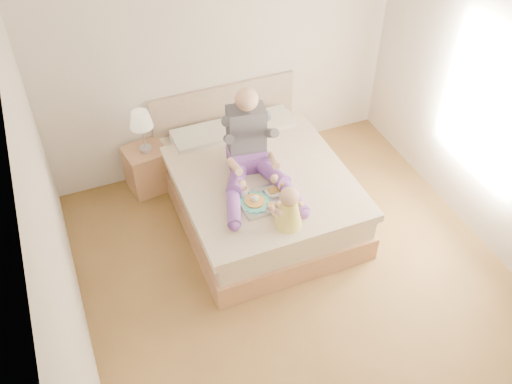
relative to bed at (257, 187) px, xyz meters
name	(u,v)px	position (x,y,z in m)	size (l,w,h in m)	color
room	(317,157)	(0.08, -1.08, 1.19)	(4.02, 4.22, 2.71)	brown
bed	(257,187)	(0.00, 0.00, 0.00)	(1.70, 2.18, 1.00)	#9D6E49
nightstand	(147,169)	(-1.00, 0.80, -0.05)	(0.49, 0.45, 0.53)	#9D6E49
lamp	(141,122)	(-0.99, 0.78, 0.60)	(0.24, 0.24, 0.50)	#BBBDC3
adult	(251,153)	(-0.10, -0.09, 0.56)	(0.78, 1.16, 0.93)	#6D3E9B
tray	(264,199)	(-0.13, -0.51, 0.33)	(0.50, 0.40, 0.14)	#BBBDC3
baby	(288,209)	(-0.05, -0.87, 0.47)	(0.29, 0.39, 0.44)	#DACF44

